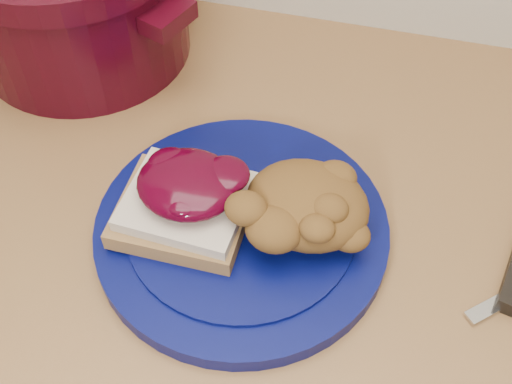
# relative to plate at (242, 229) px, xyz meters

# --- Properties ---
(base_cabinet) EXTENTS (4.00, 0.60, 0.86)m
(base_cabinet) POSITION_rel_plate_xyz_m (0.06, 0.08, -0.48)
(base_cabinet) COLOR beige
(base_cabinet) RESTS_ON floor
(plate) EXTENTS (0.33, 0.33, 0.02)m
(plate) POSITION_rel_plate_xyz_m (0.00, 0.00, 0.00)
(plate) COLOR #050A49
(plate) RESTS_ON wood_countertop
(sandwich) EXTENTS (0.13, 0.11, 0.06)m
(sandwich) POSITION_rel_plate_xyz_m (-0.05, -0.01, 0.04)
(sandwich) COLOR olive
(sandwich) RESTS_ON plate
(stuffing_mound) EXTENTS (0.13, 0.12, 0.06)m
(stuffing_mound) POSITION_rel_plate_xyz_m (0.06, 0.01, 0.04)
(stuffing_mound) COLOR brown
(stuffing_mound) RESTS_ON plate
(pepper_grinder) EXTENTS (0.06, 0.06, 0.12)m
(pepper_grinder) POSITION_rel_plate_xyz_m (-0.22, 0.25, 0.05)
(pepper_grinder) COLOR black
(pepper_grinder) RESTS_ON wood_countertop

